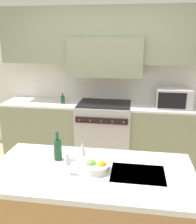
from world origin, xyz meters
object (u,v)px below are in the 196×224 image
(wine_glass_near, at_px, (67,158))
(oil_bottle_on_counter, at_px, (63,99))
(fruit_bowl, at_px, (96,167))
(microwave, at_px, (173,98))
(wine_bottle, at_px, (58,149))
(range_stove, at_px, (104,131))
(wine_glass_far, at_px, (82,149))

(wine_glass_near, distance_m, oil_bottle_on_counter, 2.15)
(fruit_bowl, distance_m, oil_bottle_on_counter, 2.15)
(microwave, relative_size, wine_glass_near, 2.51)
(wine_glass_near, bearing_deg, oil_bottle_on_counter, 107.33)
(wine_bottle, height_order, oil_bottle_on_counter, wine_bottle)
(range_stove, xyz_separation_m, fruit_bowl, (0.19, -1.99, 0.45))
(oil_bottle_on_counter, bearing_deg, wine_glass_far, -68.75)
(microwave, xyz_separation_m, fruit_bowl, (-0.88, -2.01, -0.14))
(microwave, bearing_deg, range_stove, -179.00)
(wine_glass_far, xyz_separation_m, oil_bottle_on_counter, (-0.73, 1.87, -0.04))
(wine_bottle, bearing_deg, fruit_bowl, -20.76)
(wine_glass_near, xyz_separation_m, fruit_bowl, (0.22, 0.09, -0.10))
(oil_bottle_on_counter, bearing_deg, range_stove, 2.54)
(wine_bottle, xyz_separation_m, wine_glass_far, (0.24, -0.05, 0.04))
(wine_glass_far, bearing_deg, wine_bottle, 169.21)
(microwave, distance_m, wine_bottle, 2.25)
(range_stove, distance_m, microwave, 1.22)
(microwave, xyz_separation_m, wine_glass_far, (-1.01, -1.92, -0.04))
(wine_bottle, xyz_separation_m, oil_bottle_on_counter, (-0.49, 1.82, -0.01))
(range_stove, bearing_deg, wine_glass_far, -88.48)
(wine_glass_far, bearing_deg, range_stove, 91.52)
(microwave, relative_size, wine_bottle, 1.92)
(wine_glass_far, bearing_deg, fruit_bowl, -35.20)
(microwave, distance_m, oil_bottle_on_counter, 1.74)
(microwave, relative_size, fruit_bowl, 2.30)
(wine_bottle, distance_m, wine_glass_near, 0.28)
(microwave, bearing_deg, wine_bottle, -123.77)
(fruit_bowl, bearing_deg, microwave, 66.46)
(wine_bottle, relative_size, oil_bottle_on_counter, 1.60)
(microwave, xyz_separation_m, oil_bottle_on_counter, (-1.74, -0.05, -0.08))
(range_stove, relative_size, wine_glass_near, 4.56)
(range_stove, height_order, microwave, microwave)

